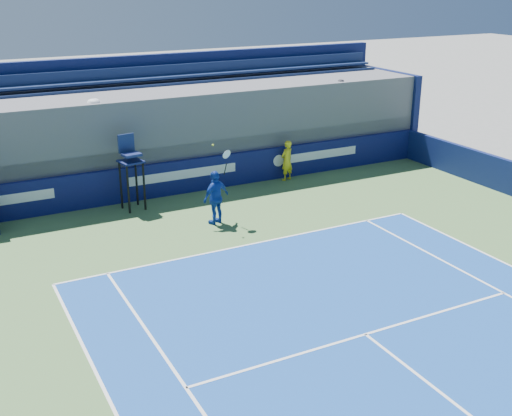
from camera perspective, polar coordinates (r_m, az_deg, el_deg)
ball_person at (r=23.91m, az=2.76°, el=4.24°), size 0.64×0.52×1.51m
back_hoarding at (r=22.62m, az=-6.54°, el=2.77°), size 20.40×0.21×1.20m
umpire_chair at (r=21.04m, az=-11.09°, el=3.83°), size 0.80×0.80×2.48m
tennis_player at (r=19.63m, az=-3.58°, el=0.96°), size 1.07×0.73×2.57m
stadium_seating at (r=24.16m, az=-8.47°, el=6.82°), size 21.00×4.05×4.40m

